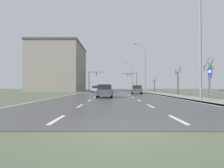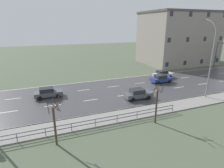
% 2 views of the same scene
% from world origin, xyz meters
% --- Properties ---
extents(ground_plane, '(160.00, 160.00, 0.12)m').
position_xyz_m(ground_plane, '(0.00, 48.00, -0.06)').
color(ground_plane, '#4C5642').
extents(road_asphalt_strip, '(14.00, 120.00, 0.03)m').
position_xyz_m(road_asphalt_strip, '(0.00, 60.00, 0.01)').
color(road_asphalt_strip, '#3D3D3F').
rests_on(road_asphalt_strip, ground).
extents(sidewalk_right, '(3.00, 120.00, 0.12)m').
position_xyz_m(sidewalk_right, '(8.43, 60.00, 0.06)').
color(sidewalk_right, gray).
rests_on(sidewalk_right, ground).
extents(guardrail, '(0.07, 25.62, 1.00)m').
position_xyz_m(guardrail, '(9.85, 19.60, 0.70)').
color(guardrail, '#515459').
rests_on(guardrail, ground).
extents(street_lamp_foreground, '(2.48, 0.24, 10.47)m').
position_xyz_m(street_lamp_foreground, '(7.44, 11.65, 5.13)').
color(street_lamp_foreground, slate).
rests_on(street_lamp_foreground, ground).
extents(street_lamp_midground, '(2.71, 0.24, 11.45)m').
position_xyz_m(street_lamp_midground, '(7.43, 40.34, 5.59)').
color(street_lamp_midground, slate).
rests_on(street_lamp_midground, ground).
extents(street_lamp_distant, '(2.86, 0.24, 10.57)m').
position_xyz_m(street_lamp_distant, '(7.40, 69.03, 5.14)').
color(street_lamp_distant, slate).
rests_on(street_lamp_distant, ground).
extents(highway_sign, '(0.09, 0.68, 3.29)m').
position_xyz_m(highway_sign, '(8.39, 11.55, 2.11)').
color(highway_sign, slate).
rests_on(highway_sign, ground).
extents(traffic_signal_right, '(4.57, 0.36, 5.93)m').
position_xyz_m(traffic_signal_right, '(6.80, 58.62, 4.06)').
color(traffic_signal_right, '#38383A').
rests_on(traffic_signal_right, ground).
extents(traffic_signal_left, '(5.51, 0.36, 6.50)m').
position_xyz_m(traffic_signal_left, '(-6.92, 59.71, 4.28)').
color(traffic_signal_left, '#38383A').
rests_on(traffic_signal_left, ground).
extents(car_distant, '(1.96, 4.16, 1.57)m').
position_xyz_m(car_distant, '(4.33, 30.41, 0.80)').
color(car_distant, '#474C51').
rests_on(car_distant, ground).
extents(car_far_left, '(1.85, 4.11, 1.57)m').
position_xyz_m(car_far_left, '(-1.30, 38.46, 0.80)').
color(car_far_left, navy).
rests_on(car_far_left, ground).
extents(car_mid_centre, '(1.87, 4.12, 1.57)m').
position_xyz_m(car_mid_centre, '(-4.02, 40.81, 0.80)').
color(car_mid_centre, '#B7B7BC').
rests_on(car_mid_centre, ground).
extents(car_near_right, '(1.88, 4.12, 1.57)m').
position_xyz_m(car_near_right, '(-1.07, 17.85, 0.80)').
color(car_near_right, '#474C51').
rests_on(car_near_right, ground).
extents(brick_building, '(14.10, 19.28, 14.10)m').
position_xyz_m(brick_building, '(-16.37, 54.10, 7.06)').
color(brick_building, gray).
rests_on(brick_building, ground).
extents(bare_tree_near, '(1.33, 1.22, 5.01)m').
position_xyz_m(bare_tree_near, '(11.51, 17.98, 2.28)').
color(bare_tree_near, '#423328').
rests_on(bare_tree_near, ground).
extents(bare_tree_mid, '(1.23, 1.32, 4.93)m').
position_xyz_m(bare_tree_mid, '(11.36, 28.80, 2.28)').
color(bare_tree_mid, '#423328').
rests_on(bare_tree_mid, ground).
extents(bare_tree_far, '(1.07, 1.14, 4.11)m').
position_xyz_m(bare_tree_far, '(10.91, 45.65, 1.74)').
color(bare_tree_far, '#423328').
rests_on(bare_tree_far, ground).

